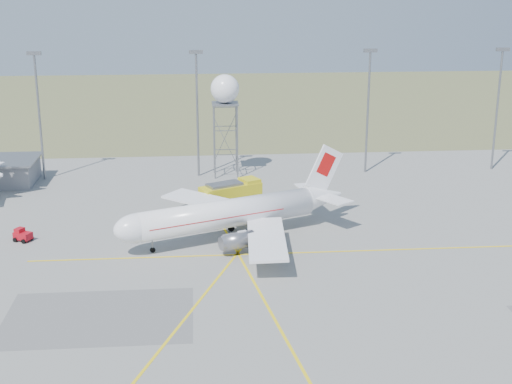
{
  "coord_description": "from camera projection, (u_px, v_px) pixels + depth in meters",
  "views": [
    {
      "loc": [
        -10.26,
        -48.15,
        31.0
      ],
      "look_at": [
        -2.72,
        40.0,
        4.68
      ],
      "focal_mm": 50.0,
      "sensor_mm": 36.0,
      "label": 1
    }
  ],
  "objects": [
    {
      "name": "grass_strip",
      "position": [
        234.0,
        102.0,
        189.36
      ],
      "size": [
        400.0,
        120.0,
        0.03
      ],
      "primitive_type": "cube",
      "color": "#536336",
      "rests_on": "ground"
    },
    {
      "name": "mast_a",
      "position": [
        38.0,
        105.0,
        112.39
      ],
      "size": [
        2.2,
        0.5,
        20.5
      ],
      "color": "slate",
      "rests_on": "ground"
    },
    {
      "name": "mast_b",
      "position": [
        197.0,
        103.0,
        114.43
      ],
      "size": [
        2.2,
        0.5,
        20.5
      ],
      "color": "slate",
      "rests_on": "ground"
    },
    {
      "name": "mast_c",
      "position": [
        368.0,
        101.0,
        116.72
      ],
      "size": [
        2.2,
        0.5,
        20.5
      ],
      "color": "slate",
      "rests_on": "ground"
    },
    {
      "name": "mast_d",
      "position": [
        498.0,
        99.0,
        118.52
      ],
      "size": [
        2.2,
        0.5,
        20.5
      ],
      "color": "slate",
      "rests_on": "ground"
    },
    {
      "name": "airliner_main",
      "position": [
        231.0,
        214.0,
        88.17
      ],
      "size": [
        30.13,
        28.18,
        10.68
      ],
      "rotation": [
        0.0,
        0.0,
        3.54
      ],
      "color": "white",
      "rests_on": "ground"
    },
    {
      "name": "radar_tower",
      "position": [
        225.0,
        120.0,
        115.39
      ],
      "size": [
        4.6,
        4.6,
        16.67
      ],
      "color": "slate",
      "rests_on": "ground"
    },
    {
      "name": "fire_truck",
      "position": [
        232.0,
        194.0,
        101.91
      ],
      "size": [
        9.3,
        6.66,
        3.57
      ],
      "rotation": [
        0.0,
        0.0,
        0.47
      ],
      "color": "gold",
      "rests_on": "ground"
    },
    {
      "name": "baggage_tug",
      "position": [
        23.0,
        236.0,
        88.13
      ],
      "size": [
        2.47,
        2.38,
        1.62
      ],
      "rotation": [
        0.0,
        0.0,
        -0.5
      ],
      "color": "#B10C18",
      "rests_on": "ground"
    }
  ]
}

